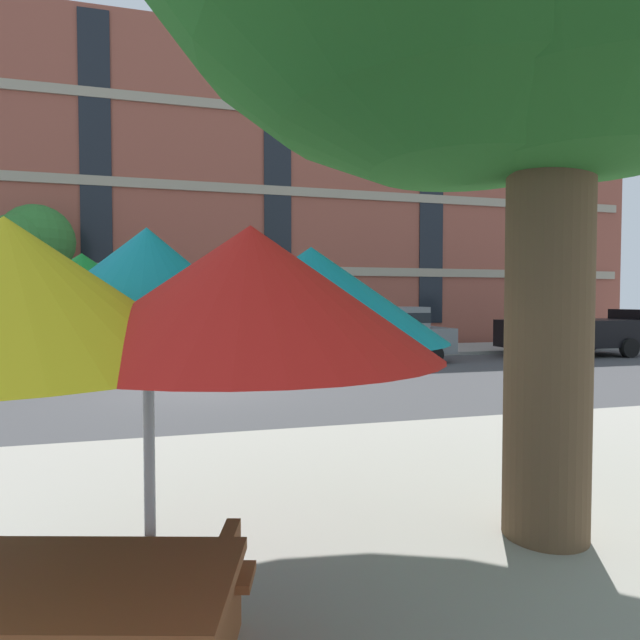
# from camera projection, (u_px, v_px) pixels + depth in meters

# --- Properties ---
(ground_plane) EXTENTS (120.00, 120.00, 0.00)m
(ground_plane) POSITION_uv_depth(u_px,v_px,m) (201.00, 389.00, 11.71)
(ground_plane) COLOR #424244
(sidewalk_near_patio) EXTENTS (56.00, 9.00, 0.12)m
(sidewalk_near_patio) POSITION_uv_depth(u_px,v_px,m) (261.00, 635.00, 3.02)
(sidewalk_near_patio) COLOR #9E998E
(sidewalk_near_patio) RESTS_ON ground
(sidewalk_far) EXTENTS (56.00, 3.60, 0.12)m
(sidewalk_far) POSITION_uv_depth(u_px,v_px,m) (194.00, 356.00, 18.27)
(sidewalk_far) COLOR gray
(sidewalk_far) RESTS_ON ground
(apartment_building) EXTENTS (40.73, 12.08, 12.80)m
(apartment_building) POSITION_uv_depth(u_px,v_px,m) (188.00, 211.00, 25.94)
(apartment_building) COLOR #934C3D
(apartment_building) RESTS_ON ground
(sedan_red) EXTENTS (4.40, 1.98, 1.78)m
(sedan_red) POSITION_uv_depth(u_px,v_px,m) (195.00, 336.00, 15.24)
(sedan_red) COLOR #B21E19
(sedan_red) RESTS_ON ground
(sedan_gray) EXTENTS (4.40, 1.98, 1.78)m
(sedan_gray) POSITION_uv_depth(u_px,v_px,m) (384.00, 333.00, 16.76)
(sedan_gray) COLOR slate
(sedan_gray) RESTS_ON ground
(pickup_black) EXTENTS (5.10, 2.12, 2.20)m
(pickup_black) POSITION_uv_depth(u_px,v_px,m) (566.00, 327.00, 18.54)
(pickup_black) COLOR black
(pickup_black) RESTS_ON ground
(street_tree_left) EXTENTS (2.57, 2.71, 5.17)m
(street_tree_left) POSITION_uv_depth(u_px,v_px,m) (31.00, 243.00, 17.14)
(street_tree_left) COLOR brown
(street_tree_left) RESTS_ON ground
(patio_umbrella) EXTENTS (3.38, 3.14, 2.38)m
(patio_umbrella) POSITION_uv_depth(u_px,v_px,m) (147.00, 293.00, 2.79)
(patio_umbrella) COLOR silver
(patio_umbrella) RESTS_ON ground
(picnic_table) EXTENTS (2.14, 1.94, 0.77)m
(picnic_table) POSITION_uv_depth(u_px,v_px,m) (32.00, 639.00, 2.32)
(picnic_table) COLOR brown
(picnic_table) RESTS_ON ground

